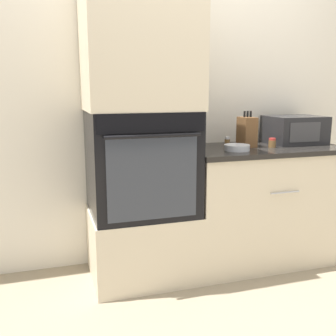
{
  "coord_description": "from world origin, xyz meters",
  "views": [
    {
      "loc": [
        -0.97,
        -2.26,
        1.32
      ],
      "look_at": [
        -0.2,
        0.21,
        0.79
      ],
      "focal_mm": 42.0,
      "sensor_mm": 36.0,
      "label": 1
    }
  ],
  "objects_px": {
    "microwave": "(294,130)",
    "condiment_jar_mid": "(227,142)",
    "wall_oven": "(141,162)",
    "knife_block": "(247,132)",
    "bowl": "(237,148)",
    "condiment_jar_near": "(272,143)"
  },
  "relations": [
    {
      "from": "wall_oven",
      "to": "bowl",
      "type": "xyz_separation_m",
      "value": [
        0.66,
        -0.11,
        0.09
      ]
    },
    {
      "from": "microwave",
      "to": "condiment_jar_mid",
      "type": "bearing_deg",
      "value": -177.14
    },
    {
      "from": "wall_oven",
      "to": "knife_block",
      "type": "distance_m",
      "value": 0.84
    },
    {
      "from": "bowl",
      "to": "condiment_jar_near",
      "type": "distance_m",
      "value": 0.32
    },
    {
      "from": "knife_block",
      "to": "bowl",
      "type": "distance_m",
      "value": 0.23
    },
    {
      "from": "wall_oven",
      "to": "condiment_jar_mid",
      "type": "bearing_deg",
      "value": 4.56
    },
    {
      "from": "condiment_jar_mid",
      "to": "wall_oven",
      "type": "bearing_deg",
      "value": -175.44
    },
    {
      "from": "condiment_jar_mid",
      "to": "bowl",
      "type": "bearing_deg",
      "value": -91.16
    },
    {
      "from": "microwave",
      "to": "knife_block",
      "type": "xyz_separation_m",
      "value": [
        -0.44,
        -0.04,
        0.0
      ]
    },
    {
      "from": "wall_oven",
      "to": "condiment_jar_mid",
      "type": "relative_size",
      "value": 9.11
    },
    {
      "from": "knife_block",
      "to": "bowl",
      "type": "xyz_separation_m",
      "value": [
        -0.16,
        -0.15,
        -0.09
      ]
    },
    {
      "from": "wall_oven",
      "to": "bowl",
      "type": "height_order",
      "value": "wall_oven"
    },
    {
      "from": "wall_oven",
      "to": "condiment_jar_near",
      "type": "xyz_separation_m",
      "value": [
        0.98,
        -0.05,
        0.1
      ]
    },
    {
      "from": "wall_oven",
      "to": "microwave",
      "type": "distance_m",
      "value": 1.27
    },
    {
      "from": "wall_oven",
      "to": "knife_block",
      "type": "xyz_separation_m",
      "value": [
        0.82,
        0.04,
        0.18
      ]
    },
    {
      "from": "microwave",
      "to": "condiment_jar_mid",
      "type": "xyz_separation_m",
      "value": [
        -0.59,
        -0.03,
        -0.07
      ]
    },
    {
      "from": "bowl",
      "to": "condiment_jar_near",
      "type": "height_order",
      "value": "condiment_jar_near"
    },
    {
      "from": "knife_block",
      "to": "condiment_jar_mid",
      "type": "xyz_separation_m",
      "value": [
        -0.15,
        0.01,
        -0.07
      ]
    },
    {
      "from": "knife_block",
      "to": "wall_oven",
      "type": "bearing_deg",
      "value": -177.16
    },
    {
      "from": "bowl",
      "to": "condiment_jar_mid",
      "type": "relative_size",
      "value": 2.32
    },
    {
      "from": "condiment_jar_near",
      "to": "condiment_jar_mid",
      "type": "relative_size",
      "value": 0.89
    },
    {
      "from": "knife_block",
      "to": "condiment_jar_near",
      "type": "height_order",
      "value": "knife_block"
    }
  ]
}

